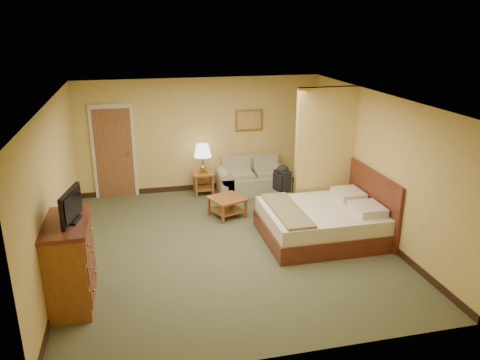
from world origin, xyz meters
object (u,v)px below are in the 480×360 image
object	(u,v)px
coffee_table	(227,203)
dresser	(70,263)
bed	(327,221)
loveseat	(253,180)

from	to	relation	value
coffee_table	dresser	world-z (taller)	dresser
dresser	bed	world-z (taller)	dresser
dresser	loveseat	bearing A→B (deg)	46.81
dresser	bed	distance (m)	4.45
coffee_table	loveseat	bearing A→B (deg)	56.15
loveseat	dresser	size ratio (longest dim) A/B	1.30
coffee_table	bed	world-z (taller)	bed
loveseat	dresser	world-z (taller)	dresser
loveseat	dresser	xyz separation A→B (m)	(-3.60, -3.83, 0.36)
coffee_table	dresser	bearing A→B (deg)	-137.14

